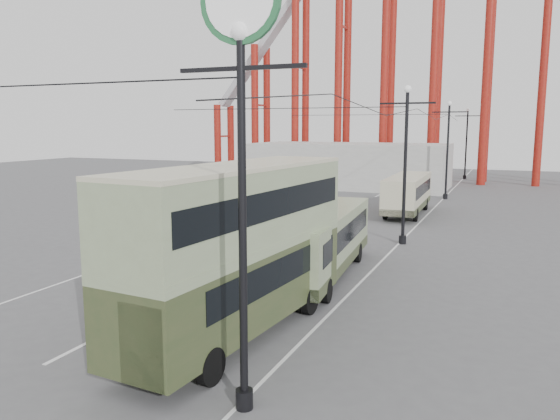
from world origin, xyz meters
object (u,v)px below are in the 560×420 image
at_px(lamp_post_near, 241,88).
at_px(single_decker_cream, 408,193).
at_px(pedestrian, 285,257).
at_px(single_decker_green, 322,240).
at_px(double_decker_bus, 239,242).

bearing_deg(lamp_post_near, single_decker_cream, 93.13).
height_order(single_decker_cream, pedestrian, single_decker_cream).
xyz_separation_m(lamp_post_near, single_decker_cream, (-1.76, 32.30, -6.13)).
distance_m(single_decker_green, single_decker_cream, 20.05).
bearing_deg(single_decker_cream, single_decker_green, -92.55).
height_order(lamp_post_near, single_decker_cream, lamp_post_near).
bearing_deg(single_decker_cream, double_decker_bus, -92.66).
bearing_deg(pedestrian, single_decker_cream, -138.42).
xyz_separation_m(lamp_post_near, single_decker_green, (-2.14, 12.25, -6.12)).
bearing_deg(lamp_post_near, pedestrian, 108.06).
xyz_separation_m(lamp_post_near, pedestrian, (-3.92, 12.04, -7.03)).
relative_size(double_decker_bus, pedestrian, 6.55).
xyz_separation_m(lamp_post_near, double_decker_bus, (-2.35, 4.28, -4.63)).
xyz_separation_m(double_decker_bus, single_decker_cream, (0.58, 28.02, -1.49)).
relative_size(lamp_post_near, single_decker_green, 0.97).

